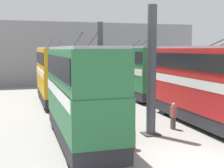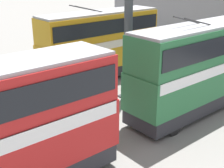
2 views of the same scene
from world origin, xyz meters
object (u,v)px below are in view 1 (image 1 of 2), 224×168
object	(u,v)px
bus_right_near	(81,89)
bus_right_far	(54,71)
bus_left_far	(135,68)
bus_left_near	(211,82)
person_aisle_midway	(103,102)
oil_drum	(130,140)
person_by_left_row	(173,115)

from	to	relation	value
bus_right_near	bus_right_far	xyz separation A→B (m)	(13.11, -0.00, 0.02)
bus_left_far	bus_right_near	distance (m)	16.34
bus_left_near	bus_right_near	bearing A→B (deg)	95.70
bus_right_near	person_aisle_midway	world-z (taller)	bus_right_near
bus_right_near	oil_drum	xyz separation A→B (m)	(-1.73, -2.13, -2.42)
person_by_left_row	oil_drum	bearing A→B (deg)	33.90
person_aisle_midway	oil_drum	bearing A→B (deg)	-51.51
bus_left_near	bus_left_far	xyz separation A→B (m)	(13.22, 0.00, 0.03)
bus_left_near	bus_right_near	size ratio (longest dim) A/B	1.22
person_aisle_midway	bus_right_far	bearing A→B (deg)	163.67
bus_left_far	person_aisle_midway	size ratio (longest dim) A/B	6.56
bus_right_near	oil_drum	bearing A→B (deg)	-129.12
bus_left_near	bus_left_far	world-z (taller)	bus_left_far
bus_left_far	bus_right_far	xyz separation A→B (m)	(-0.94, 8.34, -0.05)
bus_left_far	bus_left_near	bearing A→B (deg)	180.00
bus_right_near	bus_right_far	size ratio (longest dim) A/B	0.96
bus_left_far	bus_right_near	size ratio (longest dim) A/B	1.10
person_aisle_midway	bus_left_near	bearing A→B (deg)	-6.79
bus_left_near	person_aisle_midway	bearing A→B (deg)	38.37
bus_left_near	person_aisle_midway	world-z (taller)	bus_left_near
bus_right_far	oil_drum	world-z (taller)	bus_right_far
bus_right_far	oil_drum	xyz separation A→B (m)	(-14.84, -2.13, -2.44)
bus_right_near	person_by_left_row	xyz separation A→B (m)	(1.16, -5.99, -2.01)
bus_left_far	person_aisle_midway	xyz separation A→B (m)	(-6.66, 5.19, -2.13)
bus_left_near	bus_right_far	bearing A→B (deg)	34.19
person_by_left_row	person_aisle_midway	xyz separation A→B (m)	(6.23, 2.85, -0.04)
bus_right_far	oil_drum	distance (m)	15.19
bus_right_far	bus_right_near	bearing A→B (deg)	180.00
bus_right_far	person_by_left_row	size ratio (longest dim) A/B	5.94
bus_right_far	person_aisle_midway	bearing A→B (deg)	-151.17
bus_left_near	person_by_left_row	xyz separation A→B (m)	(0.33, 2.35, -2.05)
bus_left_near	bus_right_far	size ratio (longest dim) A/B	1.18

